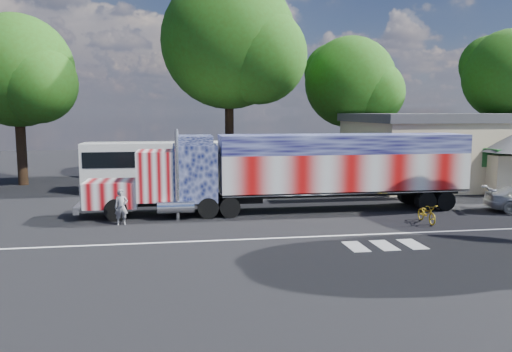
{
  "coord_description": "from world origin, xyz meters",
  "views": [
    {
      "loc": [
        -4.13,
        -23.26,
        5.32
      ],
      "look_at": [
        0.0,
        3.0,
        1.9
      ],
      "focal_mm": 35.0,
      "sensor_mm": 36.0,
      "label": 1
    }
  ],
  "objects": [
    {
      "name": "bicycle",
      "position": [
        7.69,
        -1.2,
        0.46
      ],
      "size": [
        0.64,
        1.76,
        0.92
      ],
      "primitive_type": "imported",
      "rotation": [
        0.0,
        0.0,
        -0.02
      ],
      "color": "gold",
      "rests_on": "ground"
    },
    {
      "name": "tree_nw_a",
      "position": [
        -15.28,
        15.24,
        8.19
      ],
      "size": [
        8.44,
        8.03,
        12.26
      ],
      "color": "black",
      "rests_on": "ground"
    },
    {
      "name": "tree_far_ne",
      "position": [
        24.26,
        16.26,
        8.38
      ],
      "size": [
        8.19,
        7.8,
        12.34
      ],
      "color": "black",
      "rests_on": "ground"
    },
    {
      "name": "woman",
      "position": [
        -6.83,
        0.66,
        0.85
      ],
      "size": [
        0.68,
        0.5,
        1.7
      ],
      "primitive_type": "imported",
      "rotation": [
        0.0,
        0.0,
        0.15
      ],
      "color": "slate",
      "rests_on": "ground"
    },
    {
      "name": "lane_markings",
      "position": [
        1.71,
        -3.77,
        0.01
      ],
      "size": [
        30.0,
        2.67,
        0.01
      ],
      "color": "silver",
      "rests_on": "ground"
    },
    {
      "name": "ground",
      "position": [
        0.0,
        0.0,
        0.0
      ],
      "size": [
        100.0,
        100.0,
        0.0
      ],
      "primitive_type": "plane",
      "color": "black"
    },
    {
      "name": "semi_truck",
      "position": [
        2.19,
        2.64,
        2.27
      ],
      "size": [
        20.71,
        3.27,
        4.42
      ],
      "color": "black",
      "rests_on": "ground"
    },
    {
      "name": "hall_building",
      "position": [
        19.92,
        10.86,
        2.62
      ],
      "size": [
        22.4,
        12.8,
        5.2
      ],
      "color": "beige",
      "rests_on": "ground"
    },
    {
      "name": "tree_n_mid",
      "position": [
        0.16,
        16.51,
        10.74
      ],
      "size": [
        11.09,
        10.56,
        16.09
      ],
      "color": "black",
      "rests_on": "ground"
    },
    {
      "name": "tree_ne_a",
      "position": [
        10.73,
        18.3,
        7.79
      ],
      "size": [
        8.15,
        7.76,
        11.73
      ],
      "color": "black",
      "rests_on": "ground"
    },
    {
      "name": "coach_bus",
      "position": [
        -4.71,
        10.83,
        1.71
      ],
      "size": [
        11.33,
        2.64,
        3.3
      ],
      "color": "silver",
      "rests_on": "ground"
    }
  ]
}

